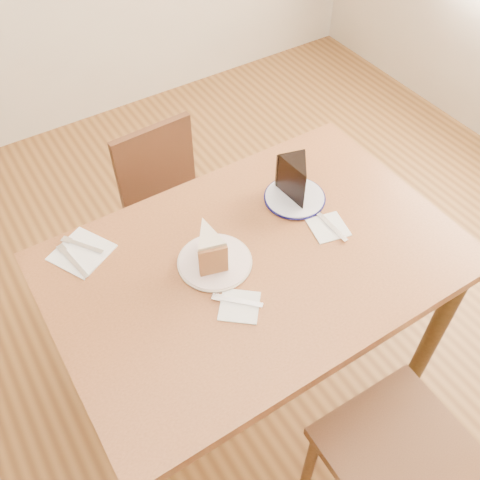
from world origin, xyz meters
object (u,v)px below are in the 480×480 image
at_px(plate_cream, 215,262).
at_px(chocolate_cake, 297,182).
at_px(chair_near, 417,468).
at_px(plate_navy, 295,198).
at_px(table, 256,278).
at_px(carrot_cake, 208,246).
at_px(chair_far, 175,214).

distance_m(plate_cream, chocolate_cake, 0.38).
height_order(plate_cream, chocolate_cake, chocolate_cake).
height_order(chair_near, plate_navy, chair_near).
relative_size(table, carrot_cake, 10.74).
bearing_deg(carrot_cake, chair_far, 91.91).
bearing_deg(chair_near, plate_cream, 108.15).
bearing_deg(chair_far, plate_cream, 74.54).
height_order(table, chocolate_cake, chocolate_cake).
xyz_separation_m(plate_cream, carrot_cake, (-0.01, 0.02, 0.05)).
distance_m(plate_cream, plate_navy, 0.37).
bearing_deg(plate_navy, table, -149.76).
bearing_deg(chocolate_cake, chair_far, -45.70).
distance_m(chair_far, plate_navy, 0.59).
relative_size(chair_near, chocolate_cake, 6.36).
bearing_deg(carrot_cake, plate_cream, -57.76).
xyz_separation_m(table, chair_far, (0.00, 0.58, -0.22)).
height_order(chair_near, chocolate_cake, chocolate_cake).
bearing_deg(plate_cream, chair_near, -73.00).
bearing_deg(plate_navy, plate_cream, -165.52).
height_order(table, plate_cream, plate_cream).
bearing_deg(chair_near, carrot_cake, 108.13).
relative_size(carrot_cake, chocolate_cake, 0.89).
relative_size(chair_far, plate_navy, 4.08).
bearing_deg(chair_near, chair_far, 95.63).
height_order(carrot_cake, chocolate_cake, chocolate_cake).
bearing_deg(chair_near, plate_navy, 81.13).
distance_m(chair_near, chocolate_cake, 0.89).
distance_m(table, chair_near, 0.69).
distance_m(chair_far, carrot_cake, 0.64).
xyz_separation_m(table, carrot_cake, (-0.12, 0.07, 0.16)).
bearing_deg(chocolate_cake, table, 45.28).
bearing_deg(chair_far, carrot_cake, 73.30).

